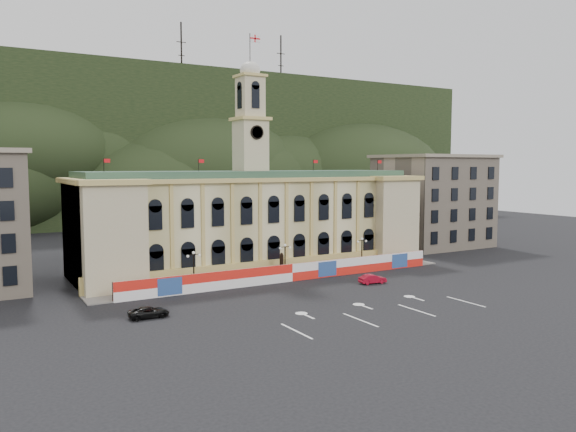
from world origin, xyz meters
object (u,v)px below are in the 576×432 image
statue (282,270)px  lamp_center (285,258)px  red_sedan (373,279)px  black_suv (149,312)px

statue → lamp_center: 2.14m
red_sedan → black_suv: red_sedan is taller
red_sedan → black_suv: size_ratio=0.91×
red_sedan → black_suv: 32.22m
statue → red_sedan: bearing=-48.2°
statue → black_suv: size_ratio=0.84×
statue → black_suv: statue is taller
red_sedan → statue: bearing=49.4°
lamp_center → black_suv: bearing=-155.3°
red_sedan → lamp_center: bearing=52.4°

